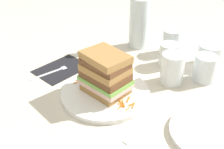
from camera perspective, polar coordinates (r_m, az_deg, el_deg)
The scene contains 29 objects.
ground_plane at distance 0.75m, azimuth -1.77°, elevation -4.62°, with size 3.00×3.00×0.00m, color beige.
main_plate at distance 0.75m, azimuth -1.65°, elevation -3.85°, with size 0.25×0.25×0.01m, color white.
sandwich at distance 0.72m, azimuth -1.66°, elevation 0.30°, with size 0.13×0.10×0.12m.
carrot_shred_0 at distance 0.81m, azimuth -6.00°, elevation -0.59°, with size 0.00×0.00×0.03m, color orange.
carrot_shred_1 at distance 0.79m, azimuth -6.75°, elevation -1.37°, with size 0.00×0.00×0.03m, color orange.
carrot_shred_2 at distance 0.79m, azimuth -7.28°, elevation -1.55°, with size 0.00×0.00×0.03m, color orange.
carrot_shred_3 at distance 0.80m, azimuth -6.71°, elevation -1.15°, with size 0.00×0.00×0.03m, color orange.
carrot_shred_4 at distance 0.81m, azimuth -5.89°, elevation -0.26°, with size 0.00×0.00×0.03m, color orange.
carrot_shred_5 at distance 0.80m, azimuth -5.54°, elevation -0.77°, with size 0.00×0.00×0.03m, color orange.
carrot_shred_6 at distance 0.82m, azimuth -5.29°, elevation -0.01°, with size 0.00×0.00×0.03m, color orange.
carrot_shred_7 at distance 0.69m, azimuth 3.86°, elevation -6.93°, with size 0.00×0.00×0.03m, color orange.
carrot_shred_8 at distance 0.70m, azimuth 2.57°, elevation -6.29°, with size 0.00×0.00×0.02m, color orange.
carrot_shred_9 at distance 0.69m, azimuth 4.59°, elevation -6.65°, with size 0.00×0.00×0.02m, color orange.
carrot_shred_10 at distance 0.70m, azimuth 2.16°, elevation -6.52°, with size 0.00×0.00×0.02m, color orange.
carrot_shred_11 at distance 0.69m, azimuth 1.93°, elevation -6.95°, with size 0.00×0.00×0.02m, color orange.
carrot_shred_12 at distance 0.70m, azimuth 4.25°, elevation -6.34°, with size 0.00×0.00×0.02m, color orange.
carrot_shred_13 at distance 0.71m, azimuth 3.54°, elevation -5.34°, with size 0.00×0.00×0.02m, color orange.
carrot_shred_14 at distance 0.71m, azimuth 1.77°, elevation -5.81°, with size 0.00×0.00×0.02m, color orange.
carrot_shred_15 at distance 0.70m, azimuth 1.81°, elevation -6.27°, with size 0.00×0.00×0.03m, color orange.
napkin_dark at distance 0.89m, azimuth -10.74°, elevation 1.28°, with size 0.12×0.16×0.00m, color black.
fork at distance 0.88m, azimuth -12.03°, elevation 0.99°, with size 0.03×0.17×0.00m.
knife at distance 0.67m, azimuth 8.11°, elevation -10.13°, with size 0.03×0.20×0.00m.
juice_glass at distance 0.81m, azimuth 12.78°, elevation 0.92°, with size 0.07×0.07×0.09m.
water_bottle at distance 0.99m, azimuth 5.87°, elevation 11.72°, with size 0.07×0.07×0.24m.
empty_tumbler_0 at distance 0.84m, azimuth 19.29°, elevation 1.27°, with size 0.07×0.07×0.08m, color silver.
empty_tumbler_1 at distance 0.90m, azimuth 12.09°, elevation 4.16°, with size 0.07×0.07×0.08m, color silver.
empty_tumbler_2 at distance 0.94m, azimuth 20.18°, elevation 3.92°, with size 0.08×0.08×0.07m, color silver.
empty_tumbler_3 at distance 0.98m, azimuth 12.58°, elevation 6.87°, with size 0.06×0.06×0.09m, color silver.
side_plate at distance 0.67m, azimuth 20.32°, elevation -11.70°, with size 0.19×0.19×0.01m, color white.
Camera 1 is at (0.45, -0.40, 0.45)m, focal length 42.54 mm.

